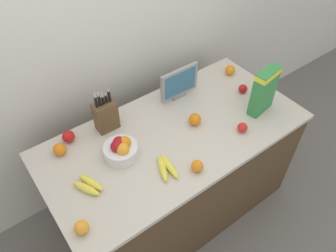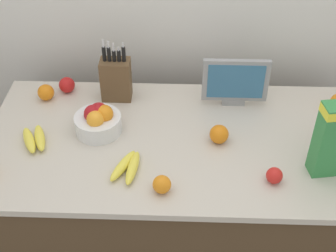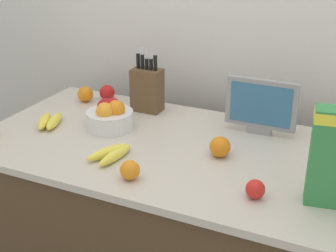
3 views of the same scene
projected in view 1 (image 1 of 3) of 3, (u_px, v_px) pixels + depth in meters
ground_plane at (173, 205)px, 2.75m from camera, size 14.00×14.00×0.00m
wall_back at (117, 35)px, 2.19m from camera, size 9.00×0.06×2.60m
counter at (174, 174)px, 2.44m from camera, size 1.74×0.87×0.89m
knife_block at (106, 115)px, 2.08m from camera, size 0.14×0.09×0.32m
small_monitor at (179, 83)px, 2.28m from camera, size 0.31×0.03×0.24m
cereal_box at (264, 90)px, 2.15m from camera, size 0.21×0.11×0.33m
fruit_bowl at (121, 149)px, 1.95m from camera, size 0.21×0.21×0.14m
banana_bunch_left at (166, 167)px, 1.90m from camera, size 0.13×0.20×0.04m
banana_bunch_right at (89, 185)px, 1.81m from camera, size 0.15×0.20×0.04m
apple_rear at (68, 136)px, 2.05m from camera, size 0.08×0.08×0.08m
apple_by_knife_block at (242, 127)px, 2.11m from camera, size 0.07×0.07×0.07m
apple_leftmost at (243, 89)px, 2.39m from camera, size 0.06×0.06×0.06m
orange_near_bowl at (195, 119)px, 2.15m from camera, size 0.08×0.08×0.08m
orange_mid_right at (230, 70)px, 2.54m from camera, size 0.08×0.08×0.08m
orange_mid_left at (60, 149)px, 1.97m from camera, size 0.08×0.08×0.08m
orange_front_right at (81, 227)px, 1.62m from camera, size 0.07×0.07×0.07m
orange_by_cereal at (197, 166)px, 1.89m from camera, size 0.07×0.07×0.07m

